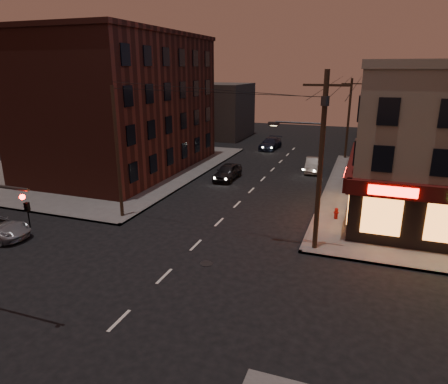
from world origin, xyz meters
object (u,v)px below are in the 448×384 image
at_px(sedan_far, 270,144).
at_px(fire_hydrant, 336,213).
at_px(sedan_mid, 313,165).
at_px(sedan_near, 228,172).

height_order(sedan_far, fire_hydrant, sedan_far).
xyz_separation_m(sedan_mid, fire_hydrant, (3.43, -13.47, -0.12)).
height_order(sedan_near, fire_hydrant, sedan_near).
relative_size(sedan_far, fire_hydrant, 6.24).
distance_m(sedan_mid, fire_hydrant, 13.90).
bearing_deg(sedan_far, fire_hydrant, -62.23).
bearing_deg(sedan_far, sedan_mid, -51.77).
distance_m(sedan_far, fire_hydrant, 25.99).
relative_size(sedan_near, sedan_mid, 1.03).
bearing_deg(sedan_mid, sedan_far, 120.07).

